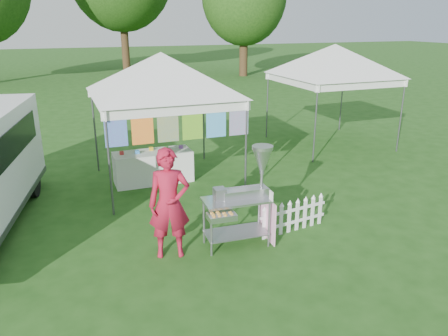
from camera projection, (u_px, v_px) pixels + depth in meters
name	position (u px, v px, depth m)	size (l,w,h in m)	color
ground	(217.00, 251.00, 7.29)	(120.00, 120.00, 0.00)	#1F4C15
canopy_main	(161.00, 53.00, 9.42)	(4.24, 4.24, 3.45)	#59595E
canopy_right	(335.00, 44.00, 12.61)	(4.24, 4.24, 3.45)	#59595E
donut_cart	(247.00, 189.00, 7.21)	(1.26, 0.80, 1.71)	gray
vendor	(169.00, 204.00, 6.89)	(0.66, 0.43, 1.81)	#A9142E
picket_fence	(293.00, 217.00, 7.87)	(1.43, 0.23, 0.56)	white
display_table	(153.00, 167.00, 10.29)	(1.80, 0.70, 0.74)	white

